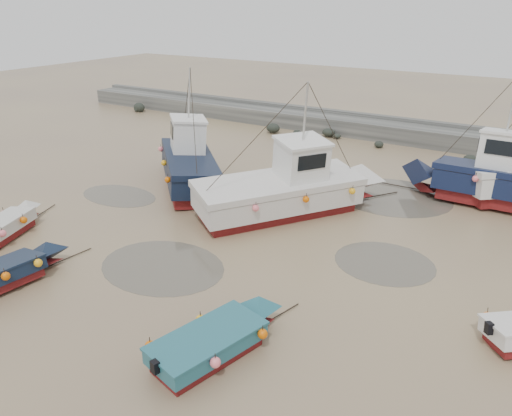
{
  "coord_description": "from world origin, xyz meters",
  "views": [
    {
      "loc": [
        9.25,
        -13.26,
        9.46
      ],
      "look_at": [
        -0.77,
        3.12,
        1.4
      ],
      "focal_mm": 35.0,
      "sensor_mm": 36.0,
      "label": 1
    }
  ],
  "objects_px": {
    "cabin_boat_2": "(506,181)",
    "person": "(275,212)",
    "dinghy_2": "(217,337)",
    "cabin_boat_0": "(186,161)",
    "cabin_boat_1": "(290,187)",
    "dinghy_0": "(5,225)"
  },
  "relations": [
    {
      "from": "cabin_boat_2",
      "to": "person",
      "type": "distance_m",
      "value": 11.34
    },
    {
      "from": "dinghy_2",
      "to": "person",
      "type": "relative_size",
      "value": 3.47
    },
    {
      "from": "cabin_boat_0",
      "to": "person",
      "type": "bearing_deg",
      "value": -53.49
    },
    {
      "from": "dinghy_2",
      "to": "cabin_boat_1",
      "type": "bearing_deg",
      "value": 121.3
    },
    {
      "from": "dinghy_2",
      "to": "person",
      "type": "bearing_deg",
      "value": 125.01
    },
    {
      "from": "dinghy_0",
      "to": "cabin_boat_0",
      "type": "bearing_deg",
      "value": 55.57
    },
    {
      "from": "person",
      "to": "dinghy_2",
      "type": "bearing_deg",
      "value": 70.97
    },
    {
      "from": "dinghy_2",
      "to": "cabin_boat_1",
      "type": "xyz_separation_m",
      "value": [
        -3.04,
        10.13,
        0.76
      ]
    },
    {
      "from": "dinghy_2",
      "to": "cabin_boat_0",
      "type": "height_order",
      "value": "cabin_boat_0"
    },
    {
      "from": "dinghy_0",
      "to": "cabin_boat_2",
      "type": "relative_size",
      "value": 0.51
    },
    {
      "from": "dinghy_0",
      "to": "cabin_boat_1",
      "type": "xyz_separation_m",
      "value": [
        9.18,
        8.63,
        0.76
      ]
    },
    {
      "from": "dinghy_0",
      "to": "cabin_boat_1",
      "type": "bearing_deg",
      "value": 23.78
    },
    {
      "from": "cabin_boat_1",
      "to": "person",
      "type": "bearing_deg",
      "value": -119.06
    },
    {
      "from": "dinghy_2",
      "to": "cabin_boat_0",
      "type": "relative_size",
      "value": 0.69
    },
    {
      "from": "dinghy_2",
      "to": "cabin_boat_2",
      "type": "distance_m",
      "value": 17.32
    },
    {
      "from": "dinghy_2",
      "to": "dinghy_0",
      "type": "bearing_deg",
      "value": -172.41
    },
    {
      "from": "dinghy_2",
      "to": "person",
      "type": "height_order",
      "value": "dinghy_2"
    },
    {
      "from": "cabin_boat_0",
      "to": "cabin_boat_1",
      "type": "relative_size",
      "value": 0.81
    },
    {
      "from": "cabin_boat_0",
      "to": "cabin_boat_1",
      "type": "height_order",
      "value": "same"
    },
    {
      "from": "cabin_boat_1",
      "to": "cabin_boat_2",
      "type": "bearing_deg",
      "value": 70.49
    },
    {
      "from": "dinghy_0",
      "to": "cabin_boat_0",
      "type": "height_order",
      "value": "cabin_boat_0"
    },
    {
      "from": "cabin_boat_1",
      "to": "person",
      "type": "distance_m",
      "value": 1.48
    }
  ]
}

